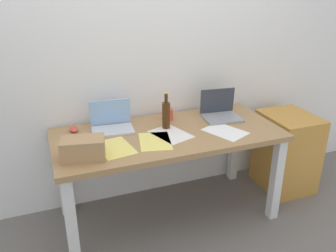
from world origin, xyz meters
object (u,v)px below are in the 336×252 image
desk (168,144)px  computer_mouse (74,129)px  coffee_mug (168,114)px  cardboard_box (83,149)px  laptop_left (112,124)px  beer_bottle (166,114)px  filing_cabinet (286,152)px  laptop_right (220,112)px

desk → computer_mouse: size_ratio=16.42×
computer_mouse → coffee_mug: bearing=-3.4°
cardboard_box → computer_mouse: bearing=91.0°
desk → cardboard_box: cardboard_box is taller
coffee_mug → cardboard_box: bearing=-149.8°
laptop_left → beer_bottle: beer_bottle is taller
laptop_left → filing_cabinet: bearing=-5.6°
beer_bottle → computer_mouse: bearing=164.3°
beer_bottle → cardboard_box: (-0.64, -0.26, -0.04)m
beer_bottle → computer_mouse: (-0.65, 0.18, -0.09)m
beer_bottle → coffee_mug: beer_bottle is taller
beer_bottle → filing_cabinet: bearing=-1.8°
laptop_left → coffee_mug: size_ratio=3.32×
laptop_left → filing_cabinet: (1.50, -0.15, -0.43)m
cardboard_box → filing_cabinet: (1.76, 0.23, -0.45)m
coffee_mug → filing_cabinet: coffee_mug is taller
coffee_mug → filing_cabinet: bearing=-10.2°
beer_bottle → filing_cabinet: beer_bottle is taller
desk → laptop_right: size_ratio=5.34×
desk → beer_bottle: 0.22m
beer_bottle → cardboard_box: beer_bottle is taller
beer_bottle → computer_mouse: 0.68m
desk → coffee_mug: bearing=69.7°
cardboard_box → desk: bearing=16.5°
computer_mouse → coffee_mug: (0.72, -0.03, 0.03)m
laptop_right → cardboard_box: 1.17m
desk → laptop_right: 0.53m
computer_mouse → coffee_mug: 0.72m
filing_cabinet → desk: bearing=-177.9°
laptop_left → computer_mouse: (-0.27, 0.07, -0.03)m
coffee_mug → computer_mouse: bearing=177.5°
coffee_mug → laptop_right: bearing=-14.1°
beer_bottle → coffee_mug: 0.18m
computer_mouse → beer_bottle: bearing=-16.6°
cardboard_box → coffee_mug: size_ratio=2.79×
laptop_right → coffee_mug: (-0.41, 0.10, 0.00)m
desk → computer_mouse: computer_mouse is taller
desk → computer_mouse: (-0.64, 0.26, 0.11)m
laptop_left → coffee_mug: 0.46m
computer_mouse → filing_cabinet: bearing=-8.0°
laptop_left → cardboard_box: (-0.26, -0.38, 0.02)m
laptop_right → computer_mouse: (-1.13, 0.13, -0.03)m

